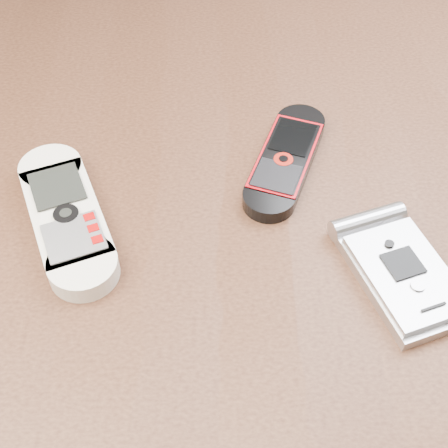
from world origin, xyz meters
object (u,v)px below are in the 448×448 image
nokia_black_red (286,159)px  table (218,307)px  nokia_white (66,216)px  motorola_razr (403,273)px

nokia_black_red → table: bearing=-107.6°
nokia_white → motorola_razr: same height
table → motorola_razr: motorola_razr is taller
table → nokia_black_red: bearing=52.2°
nokia_white → nokia_black_red: nokia_white is taller
table → nokia_white: size_ratio=7.59×
table → motorola_razr: (0.13, -0.05, 0.11)m
table → motorola_razr: size_ratio=10.39×
table → nokia_black_red: 0.15m
nokia_white → table: bearing=-27.1°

